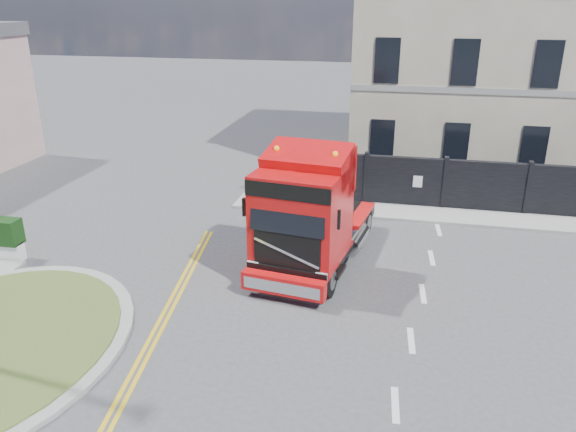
# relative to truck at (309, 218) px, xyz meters

# --- Properties ---
(ground) EXTENTS (120.00, 120.00, 0.00)m
(ground) POSITION_rel_truck_xyz_m (0.17, -2.81, -1.69)
(ground) COLOR #424244
(ground) RESTS_ON ground
(hoarding_fence) EXTENTS (18.80, 0.25, 2.00)m
(hoarding_fence) POSITION_rel_truck_xyz_m (6.72, 6.19, -0.69)
(hoarding_fence) COLOR black
(hoarding_fence) RESTS_ON ground
(georgian_building) EXTENTS (12.30, 10.30, 12.80)m
(georgian_building) POSITION_rel_truck_xyz_m (6.17, 13.69, 4.09)
(georgian_building) COLOR beige
(georgian_building) RESTS_ON ground
(pavement_far) EXTENTS (20.00, 1.60, 0.12)m
(pavement_far) POSITION_rel_truck_xyz_m (6.17, 5.29, -1.63)
(pavement_far) COLOR gray
(pavement_far) RESTS_ON ground
(truck) EXTENTS (3.19, 6.55, 3.76)m
(truck) POSITION_rel_truck_xyz_m (0.00, 0.00, 0.00)
(truck) COLOR black
(truck) RESTS_ON ground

